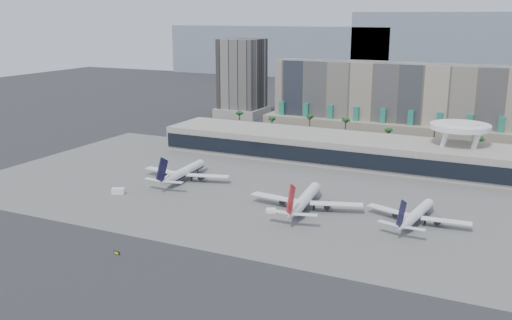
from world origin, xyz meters
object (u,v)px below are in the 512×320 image
at_px(airliner_right, 416,214).
at_px(taxiway_sign, 117,253).
at_px(airliner_centre, 305,200).
at_px(service_vehicle_b, 271,211).
at_px(service_vehicle_a, 118,191).
at_px(airliner_left, 184,172).

bearing_deg(airliner_right, taxiway_sign, -131.56).
distance_m(airliner_centre, service_vehicle_b, 13.02).
bearing_deg(service_vehicle_a, airliner_centre, -12.45).
xyz_separation_m(airliner_left, taxiway_sign, (23.48, -73.37, -3.09)).
bearing_deg(taxiway_sign, service_vehicle_a, 136.55).
height_order(airliner_centre, service_vehicle_a, airliner_centre).
distance_m(airliner_left, airliner_centre, 60.34).
height_order(airliner_right, service_vehicle_a, airliner_right).
xyz_separation_m(service_vehicle_b, taxiway_sign, (-26.20, -51.90, -0.38)).
bearing_deg(service_vehicle_b, taxiway_sign, -136.94).
bearing_deg(service_vehicle_a, service_vehicle_b, -18.55).
distance_m(airliner_left, service_vehicle_a, 30.13).
relative_size(airliner_right, service_vehicle_a, 7.71).
xyz_separation_m(airliner_centre, service_vehicle_b, (-9.29, -8.65, -2.88)).
xyz_separation_m(airliner_left, airliner_right, (97.64, -9.95, -0.35)).
height_order(airliner_left, service_vehicle_b, airliner_left).
distance_m(airliner_left, service_vehicle_b, 54.18).
xyz_separation_m(airliner_centre, taxiway_sign, (-35.49, -60.55, -3.26)).
height_order(airliner_left, airliner_centre, airliner_centre).
relative_size(airliner_right, taxiway_sign, 17.41).
bearing_deg(taxiway_sign, airliner_left, 116.06).
height_order(service_vehicle_a, taxiway_sign, service_vehicle_a).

